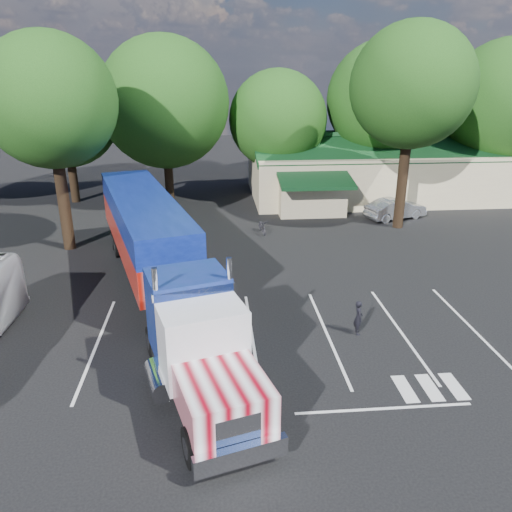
{
  "coord_description": "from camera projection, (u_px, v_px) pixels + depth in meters",
  "views": [
    {
      "loc": [
        -1.44,
        -24.27,
        10.67
      ],
      "look_at": [
        0.54,
        -1.62,
        2.0
      ],
      "focal_mm": 35.0,
      "sensor_mm": 36.0,
      "label": 1
    }
  ],
  "objects": [
    {
      "name": "ground",
      "position": [
        243.0,
        281.0,
        26.51
      ],
      "size": [
        120.0,
        120.0,
        0.0
      ],
      "primitive_type": "plane",
      "color": "black",
      "rests_on": "ground"
    },
    {
      "name": "event_hall",
      "position": [
        387.0,
        170.0,
        43.42
      ],
      "size": [
        24.2,
        14.12,
        5.55
      ],
      "color": "beige",
      "rests_on": "ground"
    },
    {
      "name": "tree_row_b",
      "position": [
        65.0,
        114.0,
        39.49
      ],
      "size": [
        8.4,
        8.4,
        11.35
      ],
      "color": "black",
      "rests_on": "ground"
    },
    {
      "name": "tree_row_c",
      "position": [
        164.0,
        103.0,
        38.32
      ],
      "size": [
        10.0,
        10.0,
        13.05
      ],
      "color": "black",
      "rests_on": "ground"
    },
    {
      "name": "tree_row_d",
      "position": [
        278.0,
        120.0,
        40.78
      ],
      "size": [
        8.0,
        8.0,
        10.6
      ],
      "color": "black",
      "rests_on": "ground"
    },
    {
      "name": "tree_row_e",
      "position": [
        385.0,
        99.0,
        41.44
      ],
      "size": [
        9.6,
        9.6,
        12.9
      ],
      "color": "black",
      "rests_on": "ground"
    },
    {
      "name": "tree_row_f",
      "position": [
        507.0,
        103.0,
        41.24
      ],
      "size": [
        10.4,
        10.4,
        13.0
      ],
      "color": "black",
      "rests_on": "ground"
    },
    {
      "name": "tree_near_left",
      "position": [
        50.0,
        101.0,
        28.11
      ],
      "size": [
        7.6,
        7.6,
        12.65
      ],
      "color": "black",
      "rests_on": "ground"
    },
    {
      "name": "tree_near_right",
      "position": [
        412.0,
        86.0,
        31.99
      ],
      "size": [
        8.0,
        8.0,
        13.5
      ],
      "color": "black",
      "rests_on": "ground"
    },
    {
      "name": "semi_truck",
      "position": [
        155.0,
        248.0,
        23.52
      ],
      "size": [
        8.81,
        22.2,
        4.68
      ],
      "rotation": [
        0.0,
        0.0,
        0.28
      ],
      "color": "black",
      "rests_on": "ground"
    },
    {
      "name": "woman",
      "position": [
        358.0,
        317.0,
        21.02
      ],
      "size": [
        0.41,
        0.59,
        1.52
      ],
      "primitive_type": "imported",
      "rotation": [
        0.0,
        0.0,
        1.48
      ],
      "color": "black",
      "rests_on": "ground"
    },
    {
      "name": "bicycle",
      "position": [
        262.0,
        226.0,
        33.93
      ],
      "size": [
        0.88,
        1.93,
        0.98
      ],
      "primitive_type": "imported",
      "rotation": [
        0.0,
        0.0,
        0.12
      ],
      "color": "black",
      "rests_on": "ground"
    },
    {
      "name": "silver_sedan",
      "position": [
        395.0,
        209.0,
        36.99
      ],
      "size": [
        4.95,
        3.07,
        1.54
      ],
      "primitive_type": "imported",
      "rotation": [
        0.0,
        0.0,
        1.9
      ],
      "color": "#B6B9BE",
      "rests_on": "ground"
    }
  ]
}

